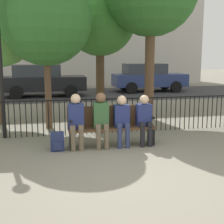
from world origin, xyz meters
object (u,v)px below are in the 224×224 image
Objects in this scene: seated_person_2 at (122,118)px; parked_car_0 at (148,77)px; seated_person_1 at (101,117)px; backpack at (57,142)px; park_bench at (111,124)px; tree_1 at (100,20)px; seated_person_0 at (76,118)px; parked_car_1 at (42,80)px; seated_person_3 at (144,117)px; tree_2 at (45,19)px.

parked_car_0 is (4.11, 10.61, 0.18)m from seated_person_2.
seated_person_1 is 1.11m from backpack.
seated_person_1 reaches higher than park_bench.
seated_person_1 is 5.06m from tree_1.
backpack is 0.09× the size of tree_1.
park_bench is at bearing 8.76° from backpack.
park_bench reaches higher than backpack.
seated_person_0 is 0.29× the size of parked_car_1.
seated_person_0 is 5.18m from tree_1.
parked_car_1 is (-1.89, 9.57, 0.18)m from seated_person_2.
seated_person_3 reaches higher than backpack.
seated_person_2 is at bearing -53.43° from tree_2.
seated_person_1 is 1.02m from seated_person_3.
seated_person_3 reaches higher than park_bench.
parked_car_1 reaches higher than seated_person_1.
tree_2 is at bearing 126.57° from seated_person_2.
seated_person_0 is at bearing -179.92° from seated_person_1.
seated_person_2 is at bearing -0.52° from seated_person_1.
park_bench is 1.71× the size of seated_person_2.
seated_person_1 is at bearing -153.73° from park_bench.
parked_car_0 is at bearing 64.09° from seated_person_0.
parked_car_1 reaches higher than seated_person_0.
seated_person_2 is 2.84× the size of backpack.
seated_person_3 is at bearing -45.40° from tree_2.
parked_car_1 reaches higher than park_bench.
parked_car_1 is at bearing 104.23° from seated_person_3.
seated_person_0 is at bearing 179.87° from seated_person_3.
seated_person_1 reaches higher than seated_person_3.
seated_person_3 is 0.28× the size of parked_car_1.
tree_2 is at bearing 117.62° from seated_person_1.
seated_person_0 is 0.27× the size of tree_1.
parked_car_1 is (-0.85, 9.57, 0.15)m from seated_person_0.
seated_person_0 is 1.05× the size of seated_person_2.
seated_person_0 is at bearing -106.48° from tree_1.
seated_person_3 is at bearing -108.62° from parked_car_0.
tree_1 is at bearing -68.03° from parked_car_1.
park_bench is 4.85× the size of backpack.
backpack is 12.06m from parked_car_0.
parked_car_0 reaches higher than seated_person_3.
tree_2 reaches higher than seated_person_2.
park_bench is at bearing 170.03° from seated_person_3.
parked_car_1 is (-2.12, 5.27, -2.43)m from tree_1.
seated_person_0 is 3.26m from tree_2.
tree_1 reaches higher than seated_person_3.
seated_person_3 is 0.28× the size of parked_car_0.
backpack is at bearing -86.14° from tree_2.
seated_person_2 is at bearing 2.34° from backpack.
seated_person_3 is 3.89m from tree_2.
parked_car_1 is (-6.00, -1.04, 0.00)m from parked_car_0.
seated_person_0 is at bearing -75.11° from tree_2.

